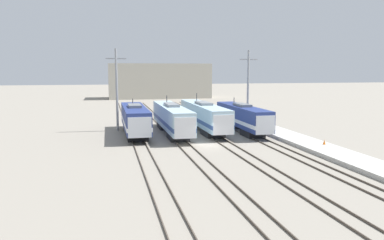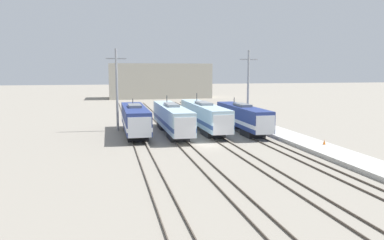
% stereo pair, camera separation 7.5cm
% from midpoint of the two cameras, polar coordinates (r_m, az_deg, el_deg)
% --- Properties ---
extents(ground_plane, '(400.00, 400.00, 0.00)m').
position_cam_midpoint_polar(ground_plane, '(44.69, 2.01, -3.82)').
color(ground_plane, gray).
extents(rail_pair_far_left, '(1.50, 120.00, 0.15)m').
position_cam_midpoint_polar(rail_pair_far_left, '(43.39, -7.82, -4.13)').
color(rail_pair_far_left, '#4C4238').
rests_on(rail_pair_far_left, ground_plane).
extents(rail_pair_center_left, '(1.51, 120.00, 0.15)m').
position_cam_midpoint_polar(rail_pair_center_left, '(44.10, -1.20, -3.87)').
color(rail_pair_center_left, '#4C4238').
rests_on(rail_pair_center_left, ground_plane).
extents(rail_pair_center_right, '(1.51, 120.00, 0.15)m').
position_cam_midpoint_polar(rail_pair_center_right, '(45.38, 5.12, -3.57)').
color(rail_pair_center_right, '#4C4238').
rests_on(rail_pair_center_right, ground_plane).
extents(rail_pair_far_right, '(1.50, 120.00, 0.15)m').
position_cam_midpoint_polar(rail_pair_far_right, '(47.17, 11.03, -3.26)').
color(rail_pair_far_right, '#4C4238').
rests_on(rail_pair_far_right, ground_plane).
extents(locomotive_far_left, '(3.06, 16.19, 4.72)m').
position_cam_midpoint_polar(locomotive_far_left, '(51.70, -8.72, 0.07)').
color(locomotive_far_left, black).
rests_on(locomotive_far_left, ground_plane).
extents(locomotive_center_left, '(2.82, 18.96, 5.10)m').
position_cam_midpoint_polar(locomotive_center_left, '(51.97, -3.08, 0.22)').
color(locomotive_center_left, '#232326').
rests_on(locomotive_center_left, ground_plane).
extents(locomotive_center_right, '(2.91, 19.73, 5.28)m').
position_cam_midpoint_polar(locomotive_center_right, '(54.81, 1.85, 0.60)').
color(locomotive_center_right, '#232326').
rests_on(locomotive_center_right, ground_plane).
extents(locomotive_far_right, '(2.74, 16.45, 4.73)m').
position_cam_midpoint_polar(locomotive_far_right, '(53.88, 7.81, 0.34)').
color(locomotive_far_right, black).
rests_on(locomotive_far_right, ground_plane).
extents(catenary_tower_left, '(2.93, 0.34, 11.94)m').
position_cam_midpoint_polar(catenary_tower_left, '(55.52, -11.44, 4.71)').
color(catenary_tower_left, gray).
rests_on(catenary_tower_left, ground_plane).
extents(catenary_tower_right, '(2.93, 0.34, 11.94)m').
position_cam_midpoint_polar(catenary_tower_right, '(59.54, 8.50, 4.96)').
color(catenary_tower_right, gray).
rests_on(catenary_tower_right, ground_plane).
extents(platform, '(4.00, 120.00, 0.43)m').
position_cam_midpoint_polar(platform, '(48.99, 15.58, -2.83)').
color(platform, '#B7B5AD').
rests_on(platform, ground_plane).
extents(traffic_cone, '(0.30, 0.30, 0.56)m').
position_cam_midpoint_polar(traffic_cone, '(45.31, 19.47, -3.18)').
color(traffic_cone, orange).
rests_on(traffic_cone, platform).
extents(depot_building, '(32.04, 12.61, 10.97)m').
position_cam_midpoint_polar(depot_building, '(122.11, -5.05, 5.96)').
color(depot_building, '#B2AD9E').
rests_on(depot_building, ground_plane).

